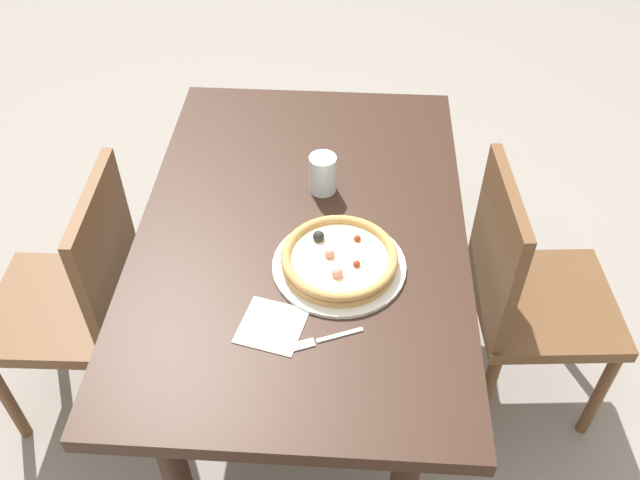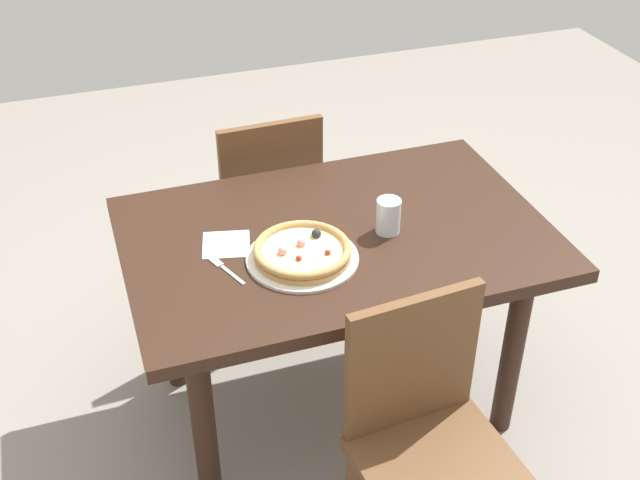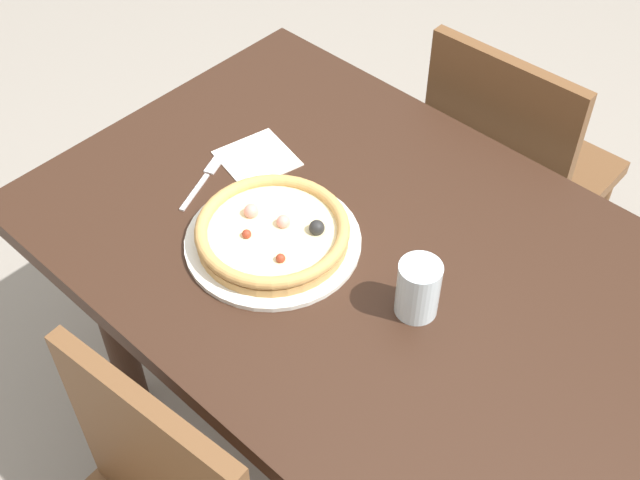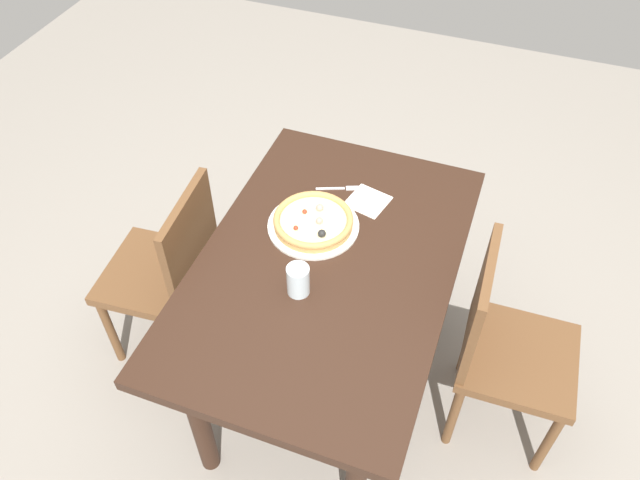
# 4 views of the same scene
# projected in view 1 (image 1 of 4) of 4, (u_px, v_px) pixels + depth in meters

# --- Properties ---
(ground_plane) EXTENTS (6.00, 6.00, 0.00)m
(ground_plane) POSITION_uv_depth(u_px,v_px,m) (306.00, 383.00, 2.28)
(ground_plane) COLOR gray
(dining_table) EXTENTS (1.29, 0.85, 0.73)m
(dining_table) POSITION_uv_depth(u_px,v_px,m) (303.00, 253.00, 1.84)
(dining_table) COLOR #331E14
(dining_table) RESTS_ON ground
(chair_near) EXTENTS (0.43, 0.43, 0.86)m
(chair_near) POSITION_uv_depth(u_px,v_px,m) (526.00, 293.00, 1.95)
(chair_near) COLOR brown
(chair_near) RESTS_ON ground
(chair_far) EXTENTS (0.41, 0.41, 0.86)m
(chair_far) POSITION_uv_depth(u_px,v_px,m) (79.00, 297.00, 1.94)
(chair_far) COLOR brown
(chair_far) RESTS_ON ground
(plate) EXTENTS (0.33, 0.33, 0.01)m
(plate) POSITION_uv_depth(u_px,v_px,m) (339.00, 266.00, 1.66)
(plate) COLOR silver
(plate) RESTS_ON dining_table
(pizza) EXTENTS (0.29, 0.29, 0.05)m
(pizza) POSITION_uv_depth(u_px,v_px,m) (339.00, 258.00, 1.64)
(pizza) COLOR tan
(pizza) RESTS_ON plate
(fork) EXTENTS (0.08, 0.16, 0.00)m
(fork) POSITION_uv_depth(u_px,v_px,m) (322.00, 340.00, 1.50)
(fork) COLOR silver
(fork) RESTS_ON dining_table
(drinking_glass) EXTENTS (0.07, 0.07, 0.11)m
(drinking_glass) POSITION_uv_depth(u_px,v_px,m) (323.00, 174.00, 1.84)
(drinking_glass) COLOR silver
(drinking_glass) RESTS_ON dining_table
(napkin) EXTENTS (0.17, 0.17, 0.00)m
(napkin) POSITION_uv_depth(u_px,v_px,m) (272.00, 326.00, 1.53)
(napkin) COLOR white
(napkin) RESTS_ON dining_table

